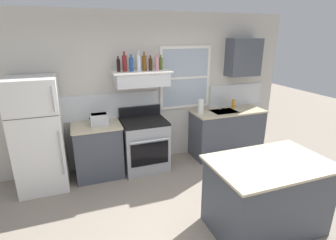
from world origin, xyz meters
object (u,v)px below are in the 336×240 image
at_px(stove_range, 145,144).
at_px(bottle_brown_stout, 151,64).
at_px(bottle_red_label_wine, 125,63).
at_px(bottle_amber_wine, 144,63).
at_px(bottle_balsamic_dark, 118,65).
at_px(dish_soap_bottle, 233,104).
at_px(bottle_olive_oil_square, 161,63).
at_px(bottle_rose_pink, 157,63).
at_px(paper_towel_roll, 201,106).
at_px(bottle_clear_tall, 139,63).
at_px(kitchen_island, 266,195).
at_px(toaster, 99,119).
at_px(bottle_blue_liqueur, 131,64).
at_px(refrigerator, 39,135).

height_order(stove_range, bottle_brown_stout, bottle_brown_stout).
height_order(bottle_red_label_wine, bottle_amber_wine, bottle_red_label_wine).
bearing_deg(bottle_amber_wine, bottle_balsamic_dark, 176.31).
bearing_deg(bottle_brown_stout, dish_soap_bottle, 1.86).
distance_m(bottle_red_label_wine, bottle_olive_oil_square, 0.63).
distance_m(bottle_balsamic_dark, dish_soap_bottle, 2.40).
bearing_deg(bottle_rose_pink, bottle_balsamic_dark, 174.70).
xyz_separation_m(paper_towel_roll, dish_soap_bottle, (0.77, 0.10, -0.04)).
bearing_deg(dish_soap_bottle, bottle_amber_wine, -178.37).
height_order(bottle_clear_tall, paper_towel_roll, bottle_clear_tall).
bearing_deg(kitchen_island, bottle_rose_pink, 109.48).
relative_size(bottle_olive_oil_square, paper_towel_roll, 0.90).
relative_size(bottle_clear_tall, bottle_rose_pink, 1.14).
distance_m(paper_towel_roll, dish_soap_bottle, 0.78).
height_order(toaster, paper_towel_roll, paper_towel_roll).
height_order(bottle_red_label_wine, bottle_olive_oil_square, bottle_red_label_wine).
xyz_separation_m(bottle_rose_pink, paper_towel_roll, (0.84, -0.02, -0.82)).
bearing_deg(bottle_red_label_wine, bottle_blue_liqueur, -12.42).
bearing_deg(bottle_amber_wine, bottle_olive_oil_square, 12.33).
xyz_separation_m(refrigerator, paper_towel_roll, (2.76, 0.06, 0.17)).
bearing_deg(toaster, bottle_balsamic_dark, 14.21).
bearing_deg(kitchen_island, dish_soap_bottle, 67.21).
distance_m(bottle_balsamic_dark, bottle_amber_wine, 0.42).
bearing_deg(bottle_clear_tall, bottle_red_label_wine, 167.34).
relative_size(bottle_blue_liqueur, bottle_clear_tall, 0.85).
bearing_deg(stove_range, bottle_brown_stout, 26.73).
xyz_separation_m(bottle_red_label_wine, bottle_brown_stout, (0.43, -0.03, -0.03)).
relative_size(bottle_clear_tall, dish_soap_bottle, 1.77).
height_order(bottle_clear_tall, kitchen_island, bottle_clear_tall).
xyz_separation_m(toaster, bottle_olive_oil_square, (1.11, 0.14, 0.84)).
xyz_separation_m(toaster, paper_towel_roll, (1.85, 0.02, 0.04)).
height_order(toaster, bottle_olive_oil_square, bottle_olive_oil_square).
xyz_separation_m(bottle_clear_tall, dish_soap_bottle, (1.92, 0.08, -0.88)).
distance_m(bottle_clear_tall, bottle_brown_stout, 0.21).
bearing_deg(bottle_brown_stout, bottle_olive_oil_square, 19.22).
bearing_deg(bottle_rose_pink, refrigerator, -177.69).
distance_m(refrigerator, dish_soap_bottle, 3.54).
relative_size(bottle_amber_wine, paper_towel_roll, 1.13).
distance_m(bottle_amber_wine, kitchen_island, 2.68).
bearing_deg(refrigerator, bottle_balsamic_dark, 6.01).
relative_size(stove_range, bottle_olive_oil_square, 4.47).
distance_m(stove_range, bottle_red_label_wine, 1.44).
height_order(stove_range, bottle_rose_pink, bottle_rose_pink).
bearing_deg(toaster, paper_towel_roll, 0.64).
relative_size(refrigerator, toaster, 5.87).
relative_size(refrigerator, bottle_blue_liqueur, 6.44).
relative_size(bottle_olive_oil_square, dish_soap_bottle, 1.35).
bearing_deg(paper_towel_roll, bottle_clear_tall, 178.78).
height_order(refrigerator, bottle_red_label_wine, bottle_red_label_wine).
bearing_deg(bottle_red_label_wine, bottle_clear_tall, -12.66).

